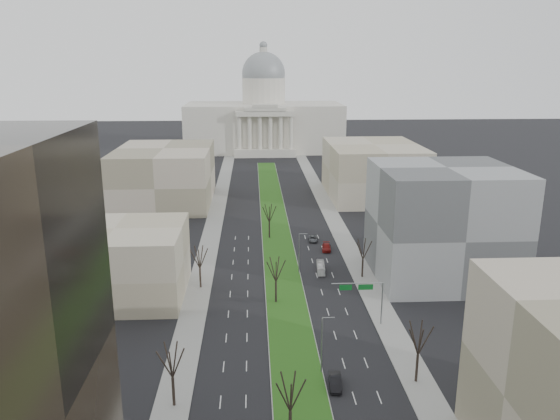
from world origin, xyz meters
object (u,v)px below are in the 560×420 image
object	(u,v)px
car_red	(326,247)
car_grey_far	(313,239)
box_van	(321,268)
car_black	(335,382)

from	to	relation	value
car_red	car_grey_far	xyz separation A→B (m)	(-2.54, 7.21, -0.12)
box_van	car_red	bearing A→B (deg)	81.56
car_grey_far	car_red	bearing A→B (deg)	-65.62
car_black	car_red	distance (m)	58.74
car_grey_far	box_van	distance (m)	21.32
car_red	car_grey_far	bearing A→B (deg)	115.98
car_black	box_van	world-z (taller)	box_van
car_red	box_van	distance (m)	14.44
car_black	car_grey_far	xyz separation A→B (m)	(4.00, 65.58, -0.15)
car_black	box_van	size ratio (longest dim) A/B	0.70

